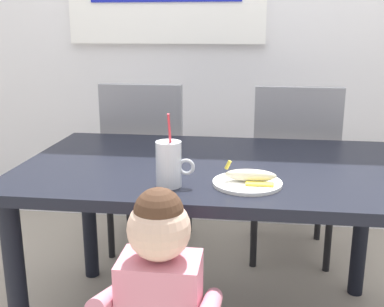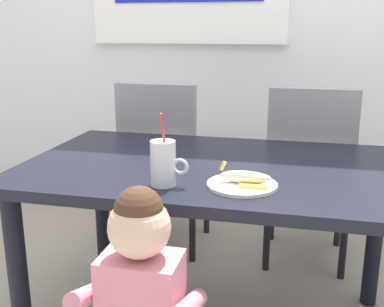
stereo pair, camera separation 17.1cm
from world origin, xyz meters
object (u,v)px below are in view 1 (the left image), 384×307
dining_chair_right (293,164)px  dining_chair_left (147,159)px  toddler_standing (160,297)px  peeled_banana (251,176)px  dining_table (214,187)px  snack_plate (247,183)px  milk_cup (169,166)px

dining_chair_right → dining_chair_left: bearing=-0.1°
toddler_standing → peeled_banana: 0.50m
dining_table → toddler_standing: size_ratio=1.75×
snack_plate → dining_table: bearing=118.2°
dining_table → dining_chair_left: bearing=122.0°
dining_chair_left → peeled_banana: bearing=121.6°
peeled_banana → toddler_standing: bearing=-122.2°
dining_chair_left → toddler_standing: (0.33, -1.29, -0.02)m
dining_chair_left → peeled_banana: size_ratio=5.58×
dining_chair_right → peeled_banana: (-0.22, -0.91, 0.22)m
milk_cup → snack_plate: milk_cup is taller
dining_chair_right → peeled_banana: bearing=76.7°
dining_chair_left → dining_table: bearing=122.0°
dining_chair_right → toddler_standing: size_ratio=1.15×
dining_chair_right → peeled_banana: dining_chair_right is taller
peeled_banana → snack_plate: bearing=-174.7°
dining_chair_right → toddler_standing: bearing=70.7°
toddler_standing → snack_plate: toddler_standing is taller
dining_chair_left → dining_chair_right: size_ratio=1.00×
toddler_standing → snack_plate: 0.48m
dining_table → snack_plate: size_ratio=6.38×
dining_chair_left → milk_cup: (0.30, -0.96, 0.26)m
snack_plate → peeled_banana: (0.01, 0.00, 0.03)m
milk_cup → dining_chair_left: bearing=107.1°
dining_chair_left → dining_chair_right: same height
dining_table → dining_chair_right: size_ratio=1.53×
dining_table → peeled_banana: size_ratio=8.53×
toddler_standing → peeled_banana: (0.24, 0.37, 0.24)m
dining_chair_right → milk_cup: bearing=63.3°
dining_chair_left → snack_plate: bearing=121.0°
dining_chair_left → toddler_standing: size_ratio=1.15×
dining_table → milk_cup: size_ratio=5.90×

